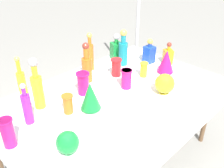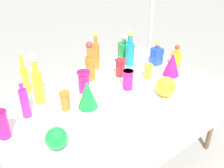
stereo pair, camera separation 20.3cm
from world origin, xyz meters
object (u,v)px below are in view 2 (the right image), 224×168
slender_vase_3 (65,100)px  slender_vase_0 (2,124)px  tall_bottle_2 (96,53)px  square_decanter_2 (176,58)px  tall_bottle_4 (25,78)px  tall_bottle_3 (37,83)px  fluted_vase_0 (87,94)px  canopy_pole (151,26)px  tall_bottle_5 (90,65)px  fluted_vase_1 (172,64)px  slender_vase_4 (148,71)px  slender_vase_1 (84,81)px  square_decanter_1 (157,55)px  slender_vase_5 (120,67)px  tall_bottle_1 (130,51)px  round_bowl_0 (56,138)px  cardboard_box_behind_left (81,90)px  round_bowl_1 (166,87)px  square_decanter_0 (124,49)px  tall_bottle_0 (25,101)px  slender_vase_2 (128,79)px

slender_vase_3 → slender_vase_0: bearing=-177.5°
tall_bottle_2 → square_decanter_2: bearing=-35.8°
tall_bottle_4 → tall_bottle_3: bearing=-82.3°
fluted_vase_0 → canopy_pole: canopy_pole is taller
tall_bottle_5 → fluted_vase_1: (0.64, -0.40, -0.03)m
square_decanter_2 → slender_vase_4: size_ratio=1.65×
slender_vase_1 → canopy_pole: 1.57m
slender_vase_0 → fluted_vase_1: size_ratio=0.88×
square_decanter_1 → slender_vase_5: size_ratio=1.54×
tall_bottle_1 → slender_vase_0: size_ratio=1.85×
fluted_vase_0 → slender_vase_5: bearing=24.5°
fluted_vase_0 → slender_vase_0: bearing=174.0°
tall_bottle_1 → slender_vase_5: 0.26m
tall_bottle_5 → round_bowl_0: bearing=-137.8°
slender_vase_5 → cardboard_box_behind_left: slender_vase_5 is taller
slender_vase_1 → slender_vase_4: size_ratio=1.35×
slender_vase_3 → round_bowl_0: bearing=-126.6°
tall_bottle_1 → round_bowl_1: bearing=-104.8°
square_decanter_0 → cardboard_box_behind_left: bearing=106.8°
slender_vase_0 → square_decanter_0: bearing=17.3°
tall_bottle_2 → fluted_vase_1: 0.73m
slender_vase_5 → tall_bottle_2: bearing=107.4°
tall_bottle_3 → slender_vase_0: 0.43m
tall_bottle_3 → fluted_vase_0: tall_bottle_3 is taller
tall_bottle_4 → slender_vase_3: bearing=-71.7°
tall_bottle_5 → tall_bottle_4: bearing=165.4°
tall_bottle_0 → square_decanter_2: bearing=-5.4°
round_bowl_0 → tall_bottle_3: bearing=76.1°
slender_vase_2 → tall_bottle_5: bearing=115.8°
tall_bottle_0 → slender_vase_4: tall_bottle_0 is taller
square_decanter_1 → slender_vase_1: size_ratio=1.34×
round_bowl_1 → slender_vase_5: bearing=96.7°
square_decanter_2 → cardboard_box_behind_left: (-0.48, 1.09, -0.71)m
slender_vase_3 → fluted_vase_1: bearing=-7.4°
tall_bottle_1 → slender_vase_2: size_ratio=2.15×
slender_vase_0 → canopy_pole: 2.28m
tall_bottle_0 → round_bowl_0: bearing=-87.2°
square_decanter_2 → slender_vase_2: square_decanter_2 is taller
slender_vase_0 → slender_vase_5: 1.15m
tall_bottle_5 → tall_bottle_0: bearing=-166.1°
square_decanter_1 → round_bowl_0: (-1.37, -0.44, -0.03)m
round_bowl_0 → tall_bottle_0: bearing=92.8°
square_decanter_0 → tall_bottle_5: bearing=-164.1°
fluted_vase_1 → round_bowl_1: (-0.32, -0.21, -0.03)m
tall_bottle_4 → slender_vase_1: 0.48m
slender_vase_1 → slender_vase_0: bearing=-168.4°
tall_bottle_1 → tall_bottle_4: tall_bottle_1 is taller
tall_bottle_0 → tall_bottle_5: (0.67, 0.17, 0.02)m
square_decanter_2 → tall_bottle_5: bearing=159.4°
slender_vase_1 → cardboard_box_behind_left: 1.28m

